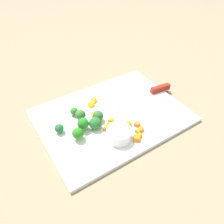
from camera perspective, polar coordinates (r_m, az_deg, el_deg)
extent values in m
plane|color=#8A795C|center=(0.71, 0.00, -1.32)|extent=(4.00, 4.00, 0.00)
cube|color=white|center=(0.71, 0.00, -0.96)|extent=(0.45, 0.34, 0.01)
cylinder|color=white|center=(0.62, 1.80, -5.71)|extent=(0.07, 0.07, 0.03)
cube|color=silver|center=(0.73, -1.53, 1.37)|extent=(0.18, 0.04, 0.00)
cube|color=maroon|center=(0.81, 12.27, 5.91)|extent=(0.08, 0.03, 0.02)
cube|color=orange|center=(0.63, 6.03, -6.86)|extent=(0.02, 0.02, 0.02)
cube|color=orange|center=(0.66, 4.22, -3.13)|extent=(0.02, 0.02, 0.01)
cube|color=orange|center=(0.67, 6.45, -3.08)|extent=(0.02, 0.02, 0.01)
cube|color=orange|center=(0.67, -0.27, -2.24)|extent=(0.02, 0.02, 0.01)
cube|color=orange|center=(0.66, 7.50, -4.42)|extent=(0.02, 0.02, 0.01)
cube|color=orange|center=(0.66, 3.02, -3.46)|extent=(0.01, 0.01, 0.01)
cube|color=orange|center=(0.66, -0.79, -3.70)|extent=(0.02, 0.02, 0.01)
cube|color=orange|center=(0.65, 6.66, -4.88)|extent=(0.02, 0.02, 0.01)
cube|color=orange|center=(0.64, 7.12, -5.98)|extent=(0.01, 0.01, 0.01)
cube|color=orange|center=(0.65, -1.44, -4.32)|extent=(0.02, 0.02, 0.01)
cube|color=orange|center=(0.67, -0.65, -3.01)|extent=(0.01, 0.01, 0.01)
cube|color=orange|center=(0.66, 1.86, -3.32)|extent=(0.02, 0.02, 0.01)
cube|color=orange|center=(0.66, 0.24, -3.39)|extent=(0.02, 0.02, 0.01)
cube|color=yellow|center=(0.70, -4.72, -0.75)|extent=(0.02, 0.02, 0.01)
cube|color=yellow|center=(0.75, -4.71, 3.14)|extent=(0.02, 0.02, 0.02)
cube|color=yellow|center=(0.73, -5.39, 2.04)|extent=(0.03, 0.02, 0.02)
cube|color=yellow|center=(0.70, -3.07, -0.44)|extent=(0.02, 0.02, 0.01)
cylinder|color=#89B16A|center=(0.69, -8.03, -1.54)|extent=(0.01, 0.01, 0.01)
sphere|color=#38702F|center=(0.68, -8.14, -0.65)|extent=(0.03, 0.03, 0.03)
cylinder|color=#94B368|center=(0.66, -7.33, -4.00)|extent=(0.01, 0.01, 0.01)
sphere|color=#237421|center=(0.65, -7.45, -2.96)|extent=(0.03, 0.03, 0.03)
cylinder|color=#8CBB64|center=(0.71, -9.60, -0.48)|extent=(0.01, 0.01, 0.01)
sphere|color=#2D7925|center=(0.70, -9.70, 0.19)|extent=(0.03, 0.03, 0.03)
cylinder|color=#95C264|center=(0.66, -13.25, -4.80)|extent=(0.01, 0.01, 0.01)
sphere|color=#226634|center=(0.66, -13.41, -4.10)|extent=(0.03, 0.03, 0.03)
cylinder|color=#80B863|center=(0.63, -8.63, -6.39)|extent=(0.01, 0.01, 0.01)
sphere|color=#26771E|center=(0.62, -8.78, -5.42)|extent=(0.03, 0.03, 0.03)
cylinder|color=#86B654|center=(0.66, -4.28, -3.84)|extent=(0.01, 0.01, 0.01)
sphere|color=#256A2B|center=(0.65, -4.35, -2.91)|extent=(0.04, 0.04, 0.04)
cylinder|color=#85C269|center=(0.69, -3.79, -1.64)|extent=(0.01, 0.01, 0.01)
sphere|color=#336431|center=(0.68, -3.84, -0.77)|extent=(0.03, 0.03, 0.03)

